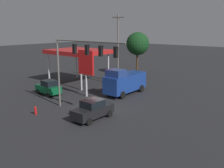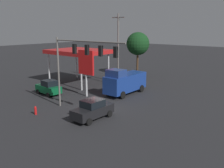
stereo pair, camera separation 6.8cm
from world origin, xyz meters
name	(u,v)px [view 2 (the right image)]	position (x,y,z in m)	size (l,w,h in m)	color
ground_plane	(100,109)	(0.00, 0.00, 0.00)	(200.00, 200.00, 0.00)	#262628
traffic_signal_assembly	(81,56)	(0.83, 1.92, 5.93)	(9.25, 0.43, 7.74)	slate
utility_pole	(118,47)	(6.80, -11.86, 5.70)	(2.40, 0.26, 10.83)	slate
gas_station_canopy	(78,52)	(11.44, -7.68, 4.98)	(8.55, 7.21, 5.36)	red
price_sign	(86,64)	(4.94, -2.85, 4.21)	(2.52, 0.27, 5.97)	silver
delivery_truck	(125,82)	(1.79, -6.87, 1.69)	(2.61, 6.82, 3.58)	navy
hatchback_crossing	(49,88)	(9.49, -0.31, 0.95)	(3.90, 2.16, 1.97)	#0C592D
sedan_waiting	(93,109)	(-1.31, 2.57, 0.95)	(2.13, 4.43, 1.93)	black
street_tree	(138,44)	(7.66, -18.75, 5.84)	(4.12, 4.12, 7.93)	#4C331E
fire_hydrant	(36,110)	(4.09, 5.41, 0.44)	(0.24, 0.24, 0.88)	red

